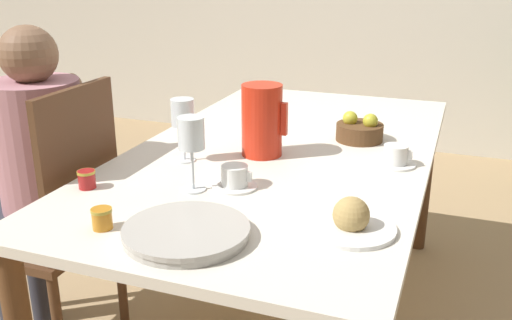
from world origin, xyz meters
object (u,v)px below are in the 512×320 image
Objects in this scene: teacup_near_person at (235,178)px; jam_jar_amber at (87,178)px; person_seated at (36,165)px; teacup_across at (395,157)px; serving_tray at (186,232)px; fruit_bowl at (360,130)px; wine_glass_water at (183,115)px; wine_glass_juice at (191,137)px; bread_plate at (351,221)px; jam_jar_red at (102,217)px; red_pitcher at (262,120)px; chair_person_side at (59,221)px.

teacup_near_person is 0.44m from jam_jar_amber.
teacup_across is (1.18, 0.34, 0.07)m from person_seated.
serving_tray is (-0.41, -0.71, -0.01)m from teacup_across.
fruit_bowl is (0.67, 0.75, 0.01)m from jam_jar_amber.
person_seated is 0.56m from wine_glass_water.
wine_glass_juice is 1.63× the size of teacup_near_person.
bread_plate reaches higher than jam_jar_red.
wine_glass_juice is at bearing -119.17° from fruit_bowl.
person_seated is 5.62× the size of wine_glass_water.
wine_glass_water is 0.68m from fruit_bowl.
jam_jar_amber is at bearing 156.37° from serving_tray.
wine_glass_water is 0.68× the size of serving_tray.
serving_tray is at bearing -87.66° from teacup_near_person.
person_seated reaches higher than red_pitcher.
wine_glass_water reaches higher than jam_jar_amber.
serving_tray is 5.74× the size of jam_jar_red.
jam_jar_red is at bearing -125.50° from person_seated.
jam_jar_red is (0.04, -0.53, -0.13)m from wine_glass_water.
red_pitcher is 0.71m from jam_jar_red.
teacup_near_person is at bearing 29.96° from wine_glass_juice.
wine_glass_juice reaches higher than bread_plate.
red_pitcher is at bearing 93.60° from serving_tray.
wine_glass_water is 0.38m from jam_jar_amber.
red_pitcher reaches higher than wine_glass_water.
red_pitcher is at bearing 75.14° from jam_jar_red.
wine_glass_juice reaches higher than wine_glass_water.
wine_glass_juice is 1.63× the size of teacup_across.
person_seated is at bearing -150.89° from fruit_bowl.
wine_glass_juice is 4.08× the size of jam_jar_amber.
wine_glass_juice is at bearing -102.11° from red_pitcher.
red_pitcher reaches higher than teacup_near_person.
serving_tray is at bearing -116.49° from chair_person_side.
teacup_near_person is at bearing -113.55° from fruit_bowl.
serving_tray is 1.79× the size of fruit_bowl.
chair_person_side reaches higher than bread_plate.
chair_person_side is 1.17m from teacup_across.
jam_jar_red is at bearing -119.29° from teacup_near_person.
wine_glass_water is at bearing 147.14° from teacup_near_person.
chair_person_side is 0.39m from jam_jar_amber.
fruit_bowl is at bearing 48.38° from jam_jar_amber.
fruit_bowl is at bearing -57.15° from chair_person_side.
person_seated is at bearing 144.50° from jam_jar_red.
person_seated reaches higher than jam_jar_red.
bread_plate is at bearing -94.42° from teacup_across.
bread_plate is at bearing -27.13° from wine_glass_water.
chair_person_side is 4.40× the size of bread_plate.
fruit_bowl reaches higher than jam_jar_amber.
bread_plate reaches higher than serving_tray.
person_seated is 0.80m from red_pitcher.
chair_person_side is at bearing 141.35° from jam_jar_red.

